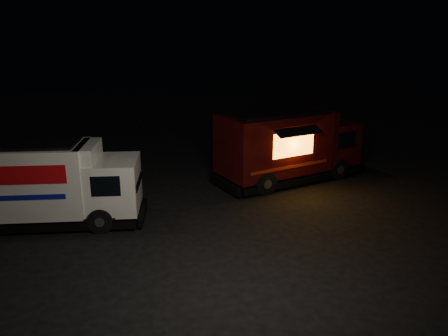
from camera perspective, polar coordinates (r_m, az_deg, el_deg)
ground at (r=14.50m, az=1.49°, el=-8.18°), size 80.00×80.00×0.00m
white_truck at (r=15.72m, az=-21.94°, el=-1.85°), size 6.63×4.10×2.84m
red_truck at (r=19.24m, az=8.60°, el=2.97°), size 6.90×3.08×3.12m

